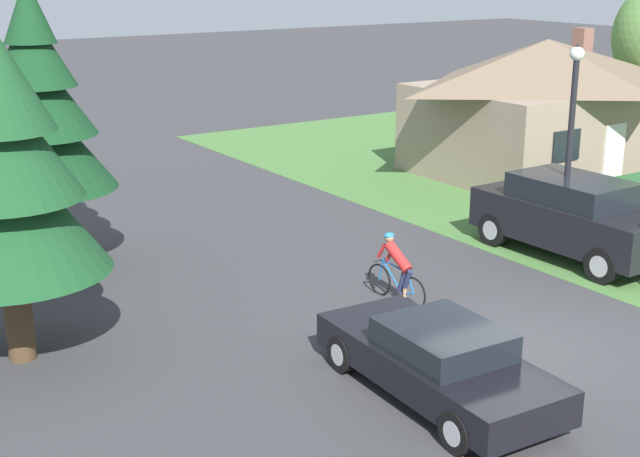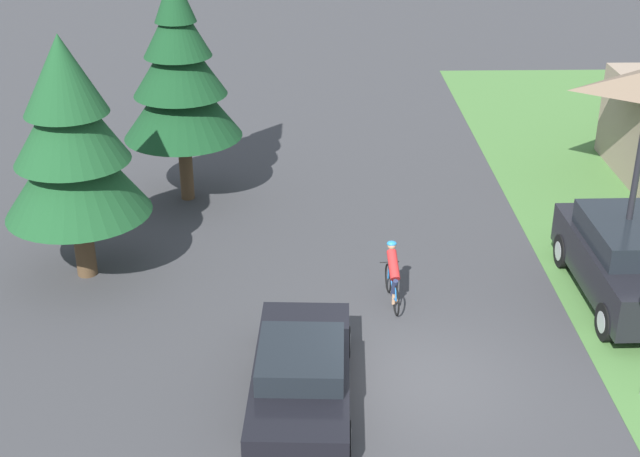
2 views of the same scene
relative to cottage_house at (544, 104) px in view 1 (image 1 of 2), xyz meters
name	(u,v)px [view 1 (image 1 of 2)]	position (x,y,z in m)	size (l,w,h in m)	color
ground_plane	(513,351)	(-11.19, -9.79, -2.23)	(140.00, 140.00, 0.00)	#38383A
cottage_house	(544,104)	(0.00, 0.00, 0.00)	(8.35, 6.22, 4.54)	gray
hedge_row	(640,191)	(-0.87, -4.62, -1.82)	(10.47, 0.90, 0.82)	#285B2D
sedan_left_lane	(438,361)	(-13.46, -10.34, -1.62)	(2.03, 4.58, 1.25)	black
cyclist	(397,269)	(-11.40, -6.70, -1.55)	(0.44, 1.71, 1.43)	black
parked_suv_right	(572,217)	(-6.18, -6.68, -1.26)	(2.08, 4.82, 1.90)	black
street_lamp	(571,127)	(-6.16, -6.42, 0.81)	(0.33, 0.33, 4.94)	black
conifer_tall_near	(3,170)	(-18.58, -5.20, 1.17)	(3.35, 3.35, 5.81)	#4C3823
conifer_tall_far	(37,110)	(-16.66, -0.74, 1.39)	(3.25, 3.25, 6.43)	#4C3823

